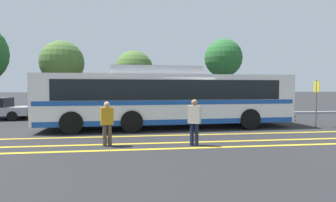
% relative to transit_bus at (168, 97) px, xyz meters
% --- Properties ---
extents(ground_plane, '(220.00, 220.00, 0.00)m').
position_rel_transit_bus_xyz_m(ground_plane, '(0.86, -0.02, -1.54)').
color(ground_plane, '#262628').
extents(lane_strip_0, '(32.38, 0.20, 0.01)m').
position_rel_transit_bus_xyz_m(lane_strip_0, '(0.02, -2.20, -1.54)').
color(lane_strip_0, gold).
rests_on(lane_strip_0, ground_plane).
extents(lane_strip_1, '(32.38, 0.20, 0.01)m').
position_rel_transit_bus_xyz_m(lane_strip_1, '(0.02, -3.69, -1.54)').
color(lane_strip_1, gold).
rests_on(lane_strip_1, ground_plane).
extents(lane_strip_2, '(32.38, 0.20, 0.01)m').
position_rel_transit_bus_xyz_m(lane_strip_2, '(0.02, -4.60, -1.54)').
color(lane_strip_2, gold).
rests_on(lane_strip_2, ground_plane).
extents(curb_strip, '(40.38, 0.36, 0.15)m').
position_rel_transit_bus_xyz_m(curb_strip, '(0.02, 5.82, -1.46)').
color(curb_strip, '#99999E').
rests_on(curb_strip, ground_plane).
extents(transit_bus, '(12.78, 3.04, 3.07)m').
position_rel_transit_bus_xyz_m(transit_bus, '(0.00, 0.00, 0.00)').
color(transit_bus, white).
rests_on(transit_bus, ground_plane).
extents(parked_car_1, '(4.47, 1.99, 1.53)m').
position_rel_transit_bus_xyz_m(parked_car_1, '(-4.81, 4.39, -0.77)').
color(parked_car_1, olive).
rests_on(parked_car_1, ground_plane).
extents(parked_car_2, '(4.99, 2.30, 1.51)m').
position_rel_transit_bus_xyz_m(parked_car_2, '(1.35, 4.74, -0.77)').
color(parked_car_2, navy).
rests_on(parked_car_2, ground_plane).
extents(pedestrian_0, '(0.47, 0.40, 1.62)m').
position_rel_transit_bus_xyz_m(pedestrian_0, '(0.41, -4.26, -0.62)').
color(pedestrian_0, '#191E38').
rests_on(pedestrian_0, ground_plane).
extents(pedestrian_1, '(0.46, 0.31, 1.55)m').
position_rel_transit_bus_xyz_m(pedestrian_1, '(-2.60, -3.94, -0.67)').
color(pedestrian_1, brown).
rests_on(pedestrian_1, ground_plane).
extents(bus_stop_sign, '(0.07, 0.40, 2.41)m').
position_rel_transit_bus_xyz_m(bus_stop_sign, '(7.59, -0.80, -0.02)').
color(bus_stop_sign, '#59595E').
rests_on(bus_stop_sign, ground_plane).
extents(tree_0, '(3.10, 3.10, 6.01)m').
position_rel_transit_bus_xyz_m(tree_0, '(5.60, 7.81, 2.90)').
color(tree_0, '#513823').
rests_on(tree_0, ground_plane).
extents(tree_1, '(3.49, 3.49, 5.82)m').
position_rel_transit_bus_xyz_m(tree_1, '(-7.49, 9.14, 2.53)').
color(tree_1, '#513823').
rests_on(tree_1, ground_plane).
extents(tree_3, '(3.44, 3.44, 5.32)m').
position_rel_transit_bus_xyz_m(tree_3, '(-1.71, 10.51, 2.05)').
color(tree_3, '#513823').
rests_on(tree_3, ground_plane).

